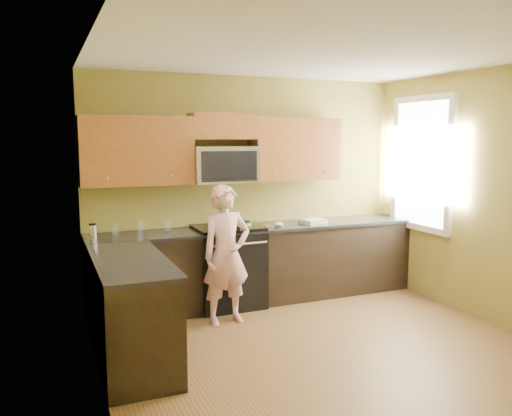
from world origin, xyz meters
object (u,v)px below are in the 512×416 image
microwave (224,182)px  travel_mug (93,239)px  stove (228,266)px  butter_tub (246,228)px  woman (226,255)px  frying_pan (233,230)px

microwave → travel_mug: 1.60m
stove → butter_tub: size_ratio=7.51×
stove → microwave: bearing=90.0°
microwave → woman: (-0.20, -0.65, -0.71)m
woman → travel_mug: 1.40m
travel_mug → butter_tub: bearing=0.8°
microwave → woman: microwave is taller
butter_tub → travel_mug: (-1.73, -0.03, 0.00)m
butter_tub → woman: bearing=-129.6°
stove → woman: size_ratio=0.64×
travel_mug → woman: bearing=-20.9°
butter_tub → microwave: bearing=150.1°
stove → travel_mug: 1.56m
stove → microwave: size_ratio=1.25×
stove → microwave: 0.98m
butter_tub → travel_mug: 1.73m
microwave → travel_mug: microwave is taller
butter_tub → travel_mug: travel_mug is taller
microwave → butter_tub: bearing=-29.9°
microwave → woman: bearing=-107.4°
microwave → frying_pan: bearing=-93.5°
microwave → frying_pan: size_ratio=1.77×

